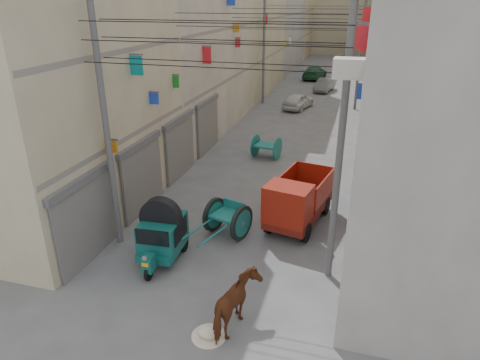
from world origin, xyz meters
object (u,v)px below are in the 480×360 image
(mini_truck, at_px, (296,204))
(second_cart, at_px, (266,146))
(horse, at_px, (236,305))
(distant_car_white, at_px, (298,101))
(feed_sack, at_px, (209,332))
(distant_car_grey, at_px, (324,85))
(auto_rickshaw, at_px, (162,232))
(distant_car_green, at_px, (315,73))
(tonga_cart, at_px, (228,218))

(mini_truck, height_order, second_cart, mini_truck)
(second_cart, bearing_deg, mini_truck, -58.60)
(horse, bearing_deg, distant_car_white, -77.03)
(mini_truck, height_order, feed_sack, mini_truck)
(distant_car_white, bearing_deg, distant_car_grey, -86.30)
(auto_rickshaw, bearing_deg, horse, -40.91)
(distant_car_green, bearing_deg, tonga_cart, 98.29)
(distant_car_green, bearing_deg, mini_truck, 102.37)
(mini_truck, xyz_separation_m, feed_sack, (-1.18, -6.13, -0.82))
(auto_rickshaw, relative_size, distant_car_green, 0.53)
(auto_rickshaw, distance_m, distant_car_white, 21.60)
(second_cart, relative_size, distant_car_green, 0.34)
(mini_truck, distance_m, distant_car_grey, 25.56)
(auto_rickshaw, xyz_separation_m, mini_truck, (3.79, 3.20, -0.01))
(second_cart, height_order, distant_car_grey, second_cart)
(auto_rickshaw, xyz_separation_m, distant_car_white, (1.08, 21.57, -0.37))
(distant_car_white, bearing_deg, distant_car_green, -74.80)
(auto_rickshaw, relative_size, distant_car_white, 0.67)
(distant_car_white, height_order, distant_car_green, distant_car_green)
(tonga_cart, bearing_deg, auto_rickshaw, -110.30)
(mini_truck, bearing_deg, second_cart, 122.00)
(feed_sack, height_order, distant_car_green, distant_car_green)
(feed_sack, distance_m, horse, 0.96)
(auto_rickshaw, relative_size, distant_car_grey, 0.70)
(feed_sack, bearing_deg, distant_car_white, 93.58)
(tonga_cart, distance_m, mini_truck, 2.54)
(distant_car_grey, xyz_separation_m, distant_car_green, (-1.61, 6.16, 0.08))
(second_cart, bearing_deg, horse, -70.04)
(mini_truck, distance_m, second_cart, 7.54)
(second_cart, relative_size, distant_car_white, 0.43)
(mini_truck, distance_m, feed_sack, 6.29)
(feed_sack, bearing_deg, distant_car_grey, 90.50)
(feed_sack, relative_size, distant_car_green, 0.12)
(horse, bearing_deg, auto_rickshaw, -29.56)
(tonga_cart, relative_size, distant_car_white, 0.85)
(feed_sack, distance_m, distant_car_white, 24.55)
(auto_rickshaw, xyz_separation_m, feed_sack, (2.61, -2.92, -0.83))
(distant_car_grey, bearing_deg, second_cart, -84.79)
(horse, bearing_deg, distant_car_green, -78.27)
(distant_car_grey, height_order, distant_car_green, distant_car_green)
(horse, distance_m, distant_car_white, 24.12)
(mini_truck, bearing_deg, tonga_cart, -141.16)
(mini_truck, xyz_separation_m, second_cart, (-2.67, 7.04, -0.33))
(second_cart, relative_size, horse, 0.87)
(mini_truck, bearing_deg, auto_rickshaw, -128.56)
(feed_sack, distance_m, distant_car_green, 37.85)
(second_cart, height_order, horse, horse)
(feed_sack, relative_size, horse, 0.32)
(tonga_cart, xyz_separation_m, feed_sack, (1.06, -4.96, -0.52))
(tonga_cart, bearing_deg, feed_sack, -60.86)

